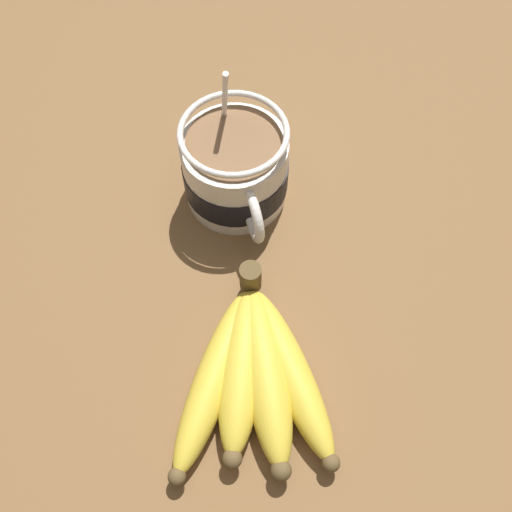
% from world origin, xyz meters
% --- Properties ---
extents(table, '(1.36, 1.36, 0.04)m').
position_xyz_m(table, '(0.00, 0.00, 0.02)').
color(table, brown).
rests_on(table, ground).
extents(coffee_mug, '(0.14, 0.10, 0.15)m').
position_xyz_m(coffee_mug, '(-0.02, -0.02, 0.08)').
color(coffee_mug, white).
rests_on(coffee_mug, table).
extents(banana_bunch, '(0.19, 0.15, 0.04)m').
position_xyz_m(banana_bunch, '(0.17, -0.06, 0.05)').
color(banana_bunch, brown).
rests_on(banana_bunch, table).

